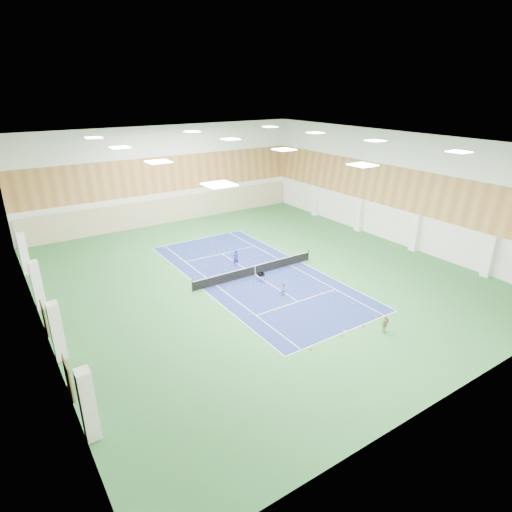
# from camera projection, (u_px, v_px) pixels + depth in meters

# --- Properties ---
(ground) EXTENTS (40.00, 40.00, 0.00)m
(ground) POSITION_uv_depth(u_px,v_px,m) (255.00, 275.00, 39.87)
(ground) COLOR #2B6432
(ground) RESTS_ON ground
(room_shell) EXTENTS (36.00, 40.00, 12.00)m
(room_shell) POSITION_uv_depth(u_px,v_px,m) (255.00, 213.00, 37.64)
(room_shell) COLOR white
(room_shell) RESTS_ON ground
(wood_cladding) EXTENTS (36.00, 40.00, 8.00)m
(wood_cladding) POSITION_uv_depth(u_px,v_px,m) (255.00, 190.00, 36.89)
(wood_cladding) COLOR #B37A42
(wood_cladding) RESTS_ON room_shell
(ceiling_light_grid) EXTENTS (21.40, 25.40, 0.06)m
(ceiling_light_grid) POSITION_uv_depth(u_px,v_px,m) (255.00, 144.00, 35.43)
(ceiling_light_grid) COLOR white
(ceiling_light_grid) RESTS_ON room_shell
(court_surface) EXTENTS (10.97, 23.77, 0.01)m
(court_surface) POSITION_uv_depth(u_px,v_px,m) (255.00, 275.00, 39.87)
(court_surface) COLOR navy
(court_surface) RESTS_ON ground
(tennis_balls_scatter) EXTENTS (10.57, 22.77, 0.07)m
(tennis_balls_scatter) POSITION_uv_depth(u_px,v_px,m) (255.00, 274.00, 39.85)
(tennis_balls_scatter) COLOR #D1F62A
(tennis_balls_scatter) RESTS_ON ground
(tennis_net) EXTENTS (12.80, 0.10, 1.10)m
(tennis_net) POSITION_uv_depth(u_px,v_px,m) (255.00, 269.00, 39.67)
(tennis_net) COLOR black
(tennis_net) RESTS_ON ground
(back_curtain) EXTENTS (35.40, 0.16, 3.20)m
(back_curtain) POSITION_uv_depth(u_px,v_px,m) (170.00, 210.00, 54.57)
(back_curtain) COLOR #C6B793
(back_curtain) RESTS_ON ground
(door_left_a) EXTENTS (0.08, 1.80, 2.20)m
(door_left_a) POSITION_uv_depth(u_px,v_px,m) (68.00, 378.00, 24.10)
(door_left_a) COLOR #593319
(door_left_a) RESTS_ON ground
(door_left_b) EXTENTS (0.08, 1.80, 2.20)m
(door_left_b) POSITION_uv_depth(u_px,v_px,m) (44.00, 318.00, 30.29)
(door_left_b) COLOR #593319
(door_left_b) RESTS_ON ground
(coach) EXTENTS (0.61, 0.40, 1.67)m
(coach) POSITION_uv_depth(u_px,v_px,m) (236.00, 258.00, 41.55)
(coach) COLOR navy
(coach) RESTS_ON ground
(child_court) EXTENTS (0.61, 0.49, 1.21)m
(child_court) POSITION_uv_depth(u_px,v_px,m) (284.00, 289.00, 35.77)
(child_court) COLOR gray
(child_court) RESTS_ON ground
(child_apron) EXTENTS (0.80, 0.37, 1.33)m
(child_apron) POSITION_uv_depth(u_px,v_px,m) (385.00, 324.00, 30.36)
(child_apron) COLOR #A1895C
(child_apron) RESTS_ON ground
(ball_cart) EXTENTS (0.50, 0.50, 0.86)m
(ball_cart) POSITION_uv_depth(u_px,v_px,m) (261.00, 277.00, 38.38)
(ball_cart) COLOR black
(ball_cart) RESTS_ON ground
(cone_svc_a) EXTENTS (0.20, 0.20, 0.22)m
(cone_svc_a) POSITION_uv_depth(u_px,v_px,m) (273.00, 313.00, 32.96)
(cone_svc_a) COLOR orange
(cone_svc_a) RESTS_ON ground
(cone_svc_b) EXTENTS (0.21, 0.21, 0.23)m
(cone_svc_b) POSITION_uv_depth(u_px,v_px,m) (285.00, 303.00, 34.47)
(cone_svc_b) COLOR #DE5B0B
(cone_svc_b) RESTS_ON ground
(cone_svc_c) EXTENTS (0.21, 0.21, 0.23)m
(cone_svc_c) POSITION_uv_depth(u_px,v_px,m) (308.00, 295.00, 35.79)
(cone_svc_c) COLOR #FB440D
(cone_svc_c) RESTS_ON ground
(cone_svc_d) EXTENTS (0.22, 0.22, 0.24)m
(cone_svc_d) POSITION_uv_depth(u_px,v_px,m) (333.00, 291.00, 36.48)
(cone_svc_d) COLOR #E0610B
(cone_svc_d) RESTS_ON ground
(cone_base_a) EXTENTS (0.19, 0.19, 0.21)m
(cone_base_a) POSITION_uv_depth(u_px,v_px,m) (311.00, 349.00, 28.53)
(cone_base_a) COLOR #F4400C
(cone_base_a) RESTS_ON ground
(cone_base_b) EXTENTS (0.22, 0.22, 0.24)m
(cone_base_b) POSITION_uv_depth(u_px,v_px,m) (342.00, 335.00, 30.00)
(cone_base_b) COLOR #FD560D
(cone_base_b) RESTS_ON ground
(cone_base_c) EXTENTS (0.20, 0.20, 0.22)m
(cone_base_c) POSITION_uv_depth(u_px,v_px,m) (363.00, 326.00, 31.26)
(cone_base_c) COLOR #EC400C
(cone_base_c) RESTS_ON ground
(cone_base_d) EXTENTS (0.21, 0.21, 0.23)m
(cone_base_d) POSITION_uv_depth(u_px,v_px,m) (376.00, 316.00, 32.59)
(cone_base_d) COLOR #EC5E0C
(cone_base_d) RESTS_ON ground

